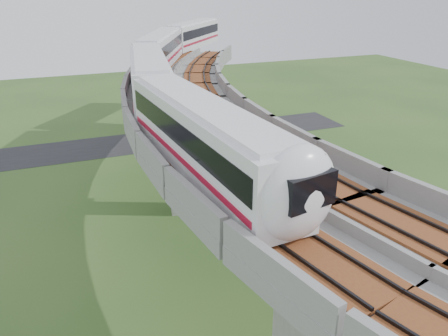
{
  "coord_description": "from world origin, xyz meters",
  "views": [
    {
      "loc": [
        -8.43,
        -23.9,
        19.22
      ],
      "look_at": [
        1.6,
        1.67,
        7.5
      ],
      "focal_mm": 35.0,
      "sensor_mm": 36.0,
      "label": 1
    }
  ],
  "objects": [
    {
      "name": "tree_4",
      "position": [
        6.6,
        2.77,
        2.31
      ],
      "size": [
        3.07,
        3.07,
        3.62
      ],
      "color": "#382314",
      "rests_on": "ground"
    },
    {
      "name": "asphalt_road",
      "position": [
        0.0,
        30.0,
        0.01
      ],
      "size": [
        60.0,
        8.0,
        0.03
      ],
      "primitive_type": "cube",
      "color": "#232326",
      "rests_on": "ground"
    },
    {
      "name": "tree_0",
      "position": [
        11.0,
        21.43,
        1.65
      ],
      "size": [
        1.82,
        1.82,
        2.43
      ],
      "color": "#382314",
      "rests_on": "ground"
    },
    {
      "name": "car_dark",
      "position": [
        15.76,
        7.82,
        0.66
      ],
      "size": [
        4.43,
        2.17,
        1.24
      ],
      "primitive_type": "imported",
      "rotation": [
        0.0,
        0.0,
        1.68
      ],
      "color": "black",
      "rests_on": "dirt_lot"
    },
    {
      "name": "dirt_lot",
      "position": [
        14.0,
        -2.0,
        0.02
      ],
      "size": [
        18.0,
        26.0,
        0.04
      ],
      "primitive_type": "cube",
      "color": "gray",
      "rests_on": "ground"
    },
    {
      "name": "ground",
      "position": [
        0.0,
        0.0,
        0.0
      ],
      "size": [
        160.0,
        160.0,
        0.0
      ],
      "primitive_type": "plane",
      "color": "#2F5321",
      "rests_on": "ground"
    },
    {
      "name": "tree_1",
      "position": [
        8.86,
        16.1,
        2.07
      ],
      "size": [
        1.91,
        1.91,
        2.89
      ],
      "color": "#382314",
      "rests_on": "ground"
    },
    {
      "name": "tree_5",
      "position": [
        6.03,
        -2.26,
        1.62
      ],
      "size": [
        2.15,
        2.15,
        2.53
      ],
      "color": "#382314",
      "rests_on": "ground"
    },
    {
      "name": "fence",
      "position": [
        9.75,
        0.0,
        0.75
      ],
      "size": [
        3.87,
        38.73,
        1.5
      ],
      "color": "#2D382D",
      "rests_on": "ground"
    },
    {
      "name": "tree_6",
      "position": [
        8.28,
        -10.46,
        2.07
      ],
      "size": [
        2.39,
        2.39,
        3.09
      ],
      "color": "#382314",
      "rests_on": "ground"
    },
    {
      "name": "tree_2",
      "position": [
        8.27,
        11.26,
        2.3
      ],
      "size": [
        2.36,
        2.36,
        3.31
      ],
      "color": "#382314",
      "rests_on": "ground"
    },
    {
      "name": "tree_3",
      "position": [
        7.52,
        8.33,
        2.19
      ],
      "size": [
        3.17,
        3.17,
        3.54
      ],
      "color": "#382314",
      "rests_on": "ground"
    },
    {
      "name": "viaduct",
      "position": [
        3.84,
        0.0,
        9.05
      ],
      "size": [
        19.58,
        73.98,
        11.4
      ],
      "color": "#99968E",
      "rests_on": "ground"
    },
    {
      "name": "metro_train",
      "position": [
        2.75,
        16.76,
        12.31
      ],
      "size": [
        21.09,
        58.79,
        3.64
      ],
      "color": "white",
      "rests_on": "ground"
    },
    {
      "name": "car_red",
      "position": [
        14.65,
        -0.82,
        0.59
      ],
      "size": [
        3.25,
        3.17,
        1.11
      ],
      "primitive_type": "imported",
      "rotation": [
        0.0,
        0.0,
        -0.81
      ],
      "color": "maroon",
      "rests_on": "dirt_lot"
    }
  ]
}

